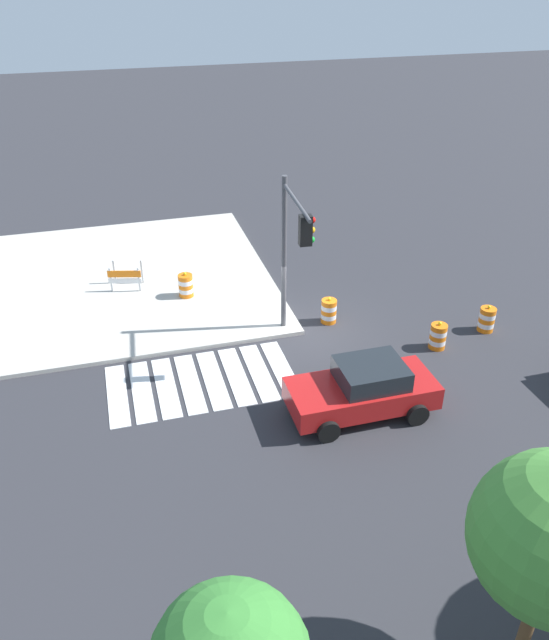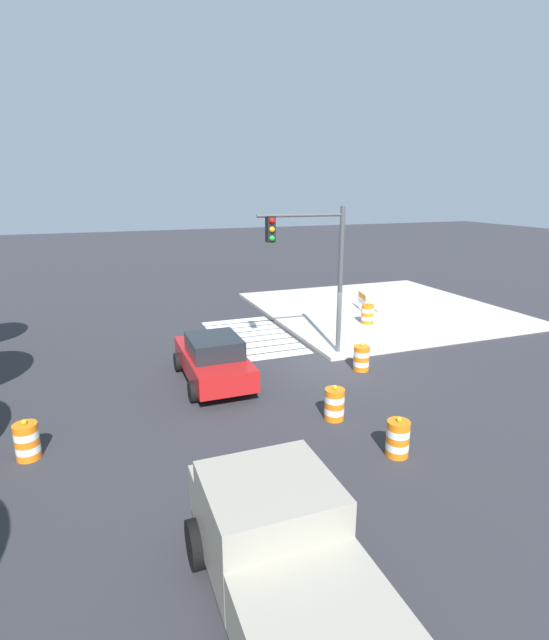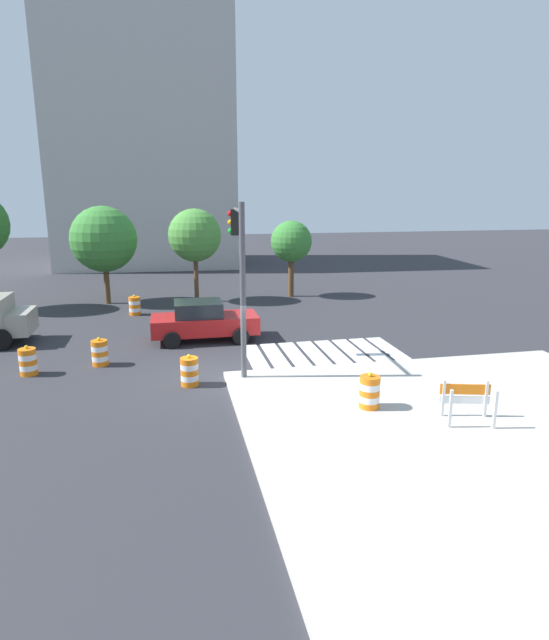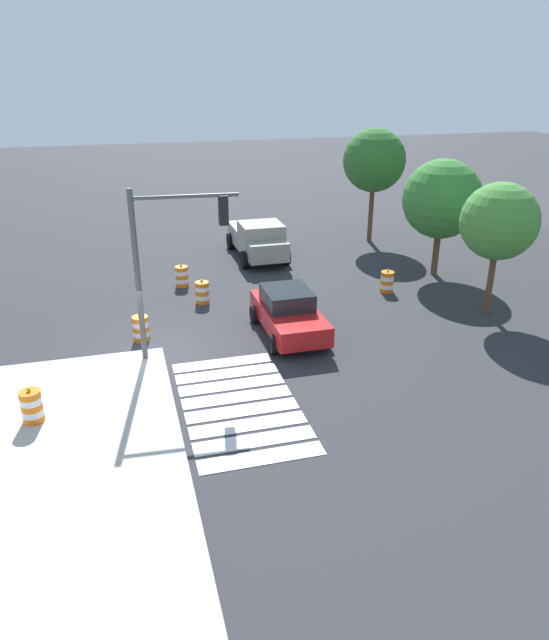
{
  "view_description": "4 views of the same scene",
  "coord_description": "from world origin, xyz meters",
  "px_view_note": "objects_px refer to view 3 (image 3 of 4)",
  "views": [
    {
      "loc": [
        6.16,
        18.02,
        11.84
      ],
      "look_at": [
        1.34,
        0.87,
        1.32
      ],
      "focal_mm": 35.44,
      "sensor_mm": 36.0,
      "label": 1
    },
    {
      "loc": [
        -14.91,
        7.89,
        6.29
      ],
      "look_at": [
        1.43,
        1.72,
        1.42
      ],
      "focal_mm": 26.74,
      "sensor_mm": 36.0,
      "label": 2
    },
    {
      "loc": [
        -1.67,
        -16.41,
        5.92
      ],
      "look_at": [
        2.19,
        2.25,
        1.27
      ],
      "focal_mm": 29.43,
      "sensor_mm": 36.0,
      "label": 3
    },
    {
      "loc": [
        18.34,
        -1.08,
        8.91
      ],
      "look_at": [
        2.25,
        3.33,
        1.73
      ],
      "focal_mm": 33.18,
      "sensor_mm": 36.0,
      "label": 4
    }
  ],
  "objects_px": {
    "traffic_light_pole": "(239,256)",
    "street_tree_streetside_near": "(291,242)",
    "traffic_barrel_median_far": "(28,362)",
    "traffic_barrel_on_sidewalk": "(369,392)",
    "street_tree_streetside_mid": "(104,239)",
    "street_tree_corner_lot": "(195,236)",
    "construction_barricade": "(466,398)",
    "traffic_barrel_crosswalk_end": "(135,306)",
    "traffic_barrel_near_corner": "(100,353)",
    "traffic_barrel_median_near": "(190,372)",
    "sports_car": "(203,321)"
  },
  "relations": [
    {
      "from": "traffic_light_pole",
      "to": "street_tree_streetside_near",
      "type": "bearing_deg",
      "value": 69.15
    },
    {
      "from": "traffic_barrel_median_far",
      "to": "traffic_barrel_on_sidewalk",
      "type": "relative_size",
      "value": 1.0
    },
    {
      "from": "street_tree_streetside_mid",
      "to": "street_tree_corner_lot",
      "type": "relative_size",
      "value": 1.03
    },
    {
      "from": "construction_barricade",
      "to": "street_tree_streetside_near",
      "type": "xyz_separation_m",
      "value": [
        -0.43,
        17.85,
        2.44
      ]
    },
    {
      "from": "traffic_barrel_median_far",
      "to": "construction_barricade",
      "type": "height_order",
      "value": "construction_barricade"
    },
    {
      "from": "street_tree_corner_lot",
      "to": "traffic_barrel_crosswalk_end",
      "type": "bearing_deg",
      "value": -139.73
    },
    {
      "from": "traffic_light_pole",
      "to": "street_tree_corner_lot",
      "type": "height_order",
      "value": "traffic_light_pole"
    },
    {
      "from": "traffic_barrel_near_corner",
      "to": "traffic_light_pole",
      "type": "distance_m",
      "value": 6.08
    },
    {
      "from": "traffic_barrel_on_sidewalk",
      "to": "traffic_light_pole",
      "type": "bearing_deg",
      "value": 124.58
    },
    {
      "from": "traffic_barrel_median_far",
      "to": "construction_barricade",
      "type": "relative_size",
      "value": 0.73
    },
    {
      "from": "traffic_light_pole",
      "to": "street_tree_streetside_near",
      "type": "distance_m",
      "value": 13.26
    },
    {
      "from": "traffic_barrel_near_corner",
      "to": "traffic_barrel_median_near",
      "type": "bearing_deg",
      "value": -41.43
    },
    {
      "from": "traffic_barrel_crosswalk_end",
      "to": "traffic_light_pole",
      "type": "height_order",
      "value": "traffic_light_pole"
    },
    {
      "from": "sports_car",
      "to": "construction_barricade",
      "type": "relative_size",
      "value": 3.09
    },
    {
      "from": "street_tree_streetside_near",
      "to": "sports_car",
      "type": "bearing_deg",
      "value": -124.19
    },
    {
      "from": "traffic_barrel_near_corner",
      "to": "street_tree_corner_lot",
      "type": "relative_size",
      "value": 0.2
    },
    {
      "from": "construction_barricade",
      "to": "traffic_light_pole",
      "type": "relative_size",
      "value": 0.25
    },
    {
      "from": "traffic_barrel_near_corner",
      "to": "traffic_barrel_median_far",
      "type": "relative_size",
      "value": 1.0
    },
    {
      "from": "traffic_barrel_median_far",
      "to": "street_tree_streetside_mid",
      "type": "distance_m",
      "value": 11.98
    },
    {
      "from": "construction_barricade",
      "to": "street_tree_corner_lot",
      "type": "height_order",
      "value": "street_tree_corner_lot"
    },
    {
      "from": "traffic_barrel_median_near",
      "to": "sports_car",
      "type": "bearing_deg",
      "value": 81.02
    },
    {
      "from": "traffic_barrel_median_near",
      "to": "street_tree_streetside_near",
      "type": "xyz_separation_m",
      "value": [
        6.5,
        13.53,
        2.7
      ]
    },
    {
      "from": "street_tree_streetside_near",
      "to": "street_tree_corner_lot",
      "type": "distance_m",
      "value": 5.51
    },
    {
      "from": "construction_barricade",
      "to": "traffic_barrel_crosswalk_end",
      "type": "bearing_deg",
      "value": 121.69
    },
    {
      "from": "traffic_barrel_on_sidewalk",
      "to": "traffic_barrel_crosswalk_end",
      "type": "bearing_deg",
      "value": 117.04
    },
    {
      "from": "traffic_barrel_median_far",
      "to": "traffic_barrel_on_sidewalk",
      "type": "xyz_separation_m",
      "value": [
        9.95,
        -5.21,
        0.15
      ]
    },
    {
      "from": "street_tree_streetside_mid",
      "to": "street_tree_corner_lot",
      "type": "xyz_separation_m",
      "value": [
        4.8,
        -0.42,
        0.15
      ]
    },
    {
      "from": "traffic_light_pole",
      "to": "street_tree_streetside_mid",
      "type": "bearing_deg",
      "value": 114.09
    },
    {
      "from": "sports_car",
      "to": "street_tree_streetside_mid",
      "type": "xyz_separation_m",
      "value": [
        -4.59,
        8.43,
        2.68
      ]
    },
    {
      "from": "traffic_barrel_near_corner",
      "to": "traffic_light_pole",
      "type": "bearing_deg",
      "value": -17.26
    },
    {
      "from": "traffic_barrel_median_near",
      "to": "street_tree_streetside_mid",
      "type": "xyz_separation_m",
      "value": [
        -3.77,
        13.59,
        3.04
      ]
    },
    {
      "from": "traffic_barrel_on_sidewalk",
      "to": "traffic_light_pole",
      "type": "xyz_separation_m",
      "value": [
        -2.95,
        4.28,
        3.31
      ]
    },
    {
      "from": "traffic_light_pole",
      "to": "traffic_barrel_near_corner",
      "type": "bearing_deg",
      "value": 162.74
    },
    {
      "from": "traffic_light_pole",
      "to": "traffic_barrel_median_far",
      "type": "bearing_deg",
      "value": 172.41
    },
    {
      "from": "sports_car",
      "to": "traffic_barrel_crosswalk_end",
      "type": "relative_size",
      "value": 4.22
    },
    {
      "from": "traffic_barrel_near_corner",
      "to": "traffic_barrel_median_far",
      "type": "distance_m",
      "value": 2.29
    },
    {
      "from": "traffic_barrel_crosswalk_end",
      "to": "traffic_barrel_median_far",
      "type": "bearing_deg",
      "value": -109.85
    },
    {
      "from": "traffic_barrel_near_corner",
      "to": "traffic_barrel_crosswalk_end",
      "type": "bearing_deg",
      "value": 84.18
    },
    {
      "from": "traffic_barrel_on_sidewalk",
      "to": "street_tree_streetside_near",
      "type": "relative_size",
      "value": 0.23
    },
    {
      "from": "sports_car",
      "to": "street_tree_streetside_near",
      "type": "relative_size",
      "value": 0.98
    },
    {
      "from": "traffic_barrel_median_near",
      "to": "traffic_barrel_median_far",
      "type": "xyz_separation_m",
      "value": [
        -5.21,
        2.08,
        0.0
      ]
    },
    {
      "from": "street_tree_streetside_mid",
      "to": "traffic_barrel_median_far",
      "type": "bearing_deg",
      "value": -97.12
    },
    {
      "from": "traffic_barrel_median_near",
      "to": "street_tree_streetside_mid",
      "type": "bearing_deg",
      "value": 105.52
    },
    {
      "from": "traffic_barrel_on_sidewalk",
      "to": "construction_barricade",
      "type": "bearing_deg",
      "value": -28.66
    },
    {
      "from": "sports_car",
      "to": "traffic_barrel_median_far",
      "type": "relative_size",
      "value": 4.22
    },
    {
      "from": "street_tree_streetside_mid",
      "to": "sports_car",
      "type": "bearing_deg",
      "value": -61.45
    },
    {
      "from": "sports_car",
      "to": "traffic_barrel_median_far",
      "type": "distance_m",
      "value": 6.77
    },
    {
      "from": "traffic_light_pole",
      "to": "sports_car",
      "type": "bearing_deg",
      "value": 103.66
    },
    {
      "from": "traffic_barrel_near_corner",
      "to": "traffic_light_pole",
      "type": "height_order",
      "value": "traffic_light_pole"
    },
    {
      "from": "sports_car",
      "to": "street_tree_corner_lot",
      "type": "bearing_deg",
      "value": 88.48
    }
  ]
}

